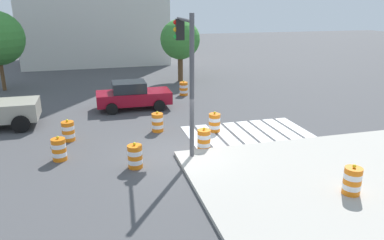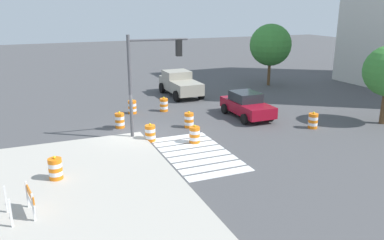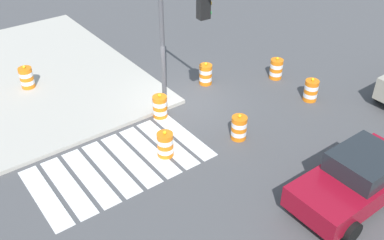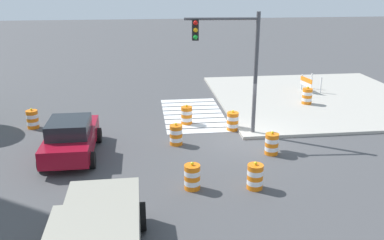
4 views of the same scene
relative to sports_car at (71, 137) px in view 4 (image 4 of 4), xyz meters
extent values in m
plane|color=#474749|center=(0.85, -7.46, -0.81)|extent=(120.00, 120.00, 0.00)
cube|color=#ADA89E|center=(6.85, -13.46, -0.74)|extent=(12.00, 12.00, 0.15)
cube|color=silver|center=(2.22, -5.66, -0.80)|extent=(0.60, 3.20, 0.02)
cube|color=silver|center=(2.97, -5.66, -0.80)|extent=(0.60, 3.20, 0.02)
cube|color=silver|center=(3.72, -5.66, -0.80)|extent=(0.60, 3.20, 0.02)
cube|color=silver|center=(4.47, -5.66, -0.80)|extent=(0.60, 3.20, 0.02)
cube|color=silver|center=(5.22, -5.66, -0.80)|extent=(0.60, 3.20, 0.02)
cube|color=silver|center=(5.97, -5.66, -0.80)|extent=(0.60, 3.20, 0.02)
cube|color=silver|center=(6.72, -5.66, -0.80)|extent=(0.60, 3.20, 0.02)
cube|color=silver|center=(7.47, -5.66, -0.80)|extent=(0.60, 3.20, 0.02)
cube|color=maroon|center=(0.06, 0.00, -0.13)|extent=(4.30, 1.85, 0.70)
cube|color=#1E2328|center=(-0.19, 0.00, 0.52)|extent=(1.90, 1.60, 0.60)
cylinder|color=black|center=(1.41, 0.95, -0.48)|extent=(0.66, 0.24, 0.66)
cylinder|color=black|center=(1.41, -0.95, -0.48)|extent=(0.66, 0.24, 0.66)
cylinder|color=black|center=(-1.29, 0.95, -0.48)|extent=(0.66, 0.24, 0.66)
cylinder|color=black|center=(-1.29, -0.95, -0.48)|extent=(0.66, 0.24, 0.66)
cube|color=gray|center=(-6.21, -1.79, 0.06)|extent=(2.52, 2.03, 0.90)
cylinder|color=black|center=(-5.70, -2.81, -0.39)|extent=(0.84, 0.31, 0.84)
cylinder|color=black|center=(-5.73, -0.77, -0.39)|extent=(0.84, 0.31, 0.84)
cylinder|color=orange|center=(3.37, -5.14, -0.72)|extent=(0.56, 0.56, 0.18)
cylinder|color=white|center=(3.37, -5.14, -0.54)|extent=(0.56, 0.56, 0.18)
cylinder|color=orange|center=(3.37, -5.14, -0.36)|extent=(0.56, 0.56, 0.18)
cylinder|color=white|center=(3.37, -5.14, -0.18)|extent=(0.56, 0.56, 0.18)
cylinder|color=orange|center=(3.37, -5.14, 0.00)|extent=(0.56, 0.56, 0.18)
sphere|color=yellow|center=(3.37, -5.14, 0.15)|extent=(0.12, 0.12, 0.12)
cylinder|color=orange|center=(-3.66, -6.77, -0.72)|extent=(0.56, 0.56, 0.18)
cylinder|color=white|center=(-3.66, -6.77, -0.54)|extent=(0.56, 0.56, 0.18)
cylinder|color=orange|center=(-3.66, -6.77, -0.36)|extent=(0.56, 0.56, 0.18)
cylinder|color=white|center=(-3.66, -6.77, -0.18)|extent=(0.56, 0.56, 0.18)
cylinder|color=orange|center=(-3.66, -6.77, 0.00)|extent=(0.56, 0.56, 0.18)
sphere|color=yellow|center=(-3.66, -6.77, 0.15)|extent=(0.12, 0.12, 0.12)
cylinder|color=orange|center=(-0.83, -8.25, -0.72)|extent=(0.56, 0.56, 0.18)
cylinder|color=white|center=(-0.83, -8.25, -0.54)|extent=(0.56, 0.56, 0.18)
cylinder|color=orange|center=(-0.83, -8.25, -0.36)|extent=(0.56, 0.56, 0.18)
cylinder|color=white|center=(-0.83, -8.25, -0.18)|extent=(0.56, 0.56, 0.18)
cylinder|color=orange|center=(-0.83, -8.25, 0.00)|extent=(0.56, 0.56, 0.18)
sphere|color=yellow|center=(-0.83, -8.25, 0.15)|extent=(0.12, 0.12, 0.12)
cylinder|color=orange|center=(2.19, -7.25, -0.72)|extent=(0.56, 0.56, 0.18)
cylinder|color=white|center=(2.19, -7.25, -0.54)|extent=(0.56, 0.56, 0.18)
cylinder|color=orange|center=(2.19, -7.25, -0.36)|extent=(0.56, 0.56, 0.18)
cylinder|color=white|center=(2.19, -7.25, -0.18)|extent=(0.56, 0.56, 0.18)
cylinder|color=orange|center=(2.19, -7.25, 0.00)|extent=(0.56, 0.56, 0.18)
sphere|color=yellow|center=(2.19, -7.25, 0.15)|extent=(0.12, 0.12, 0.12)
cylinder|color=orange|center=(3.68, 2.42, -0.72)|extent=(0.56, 0.56, 0.18)
cylinder|color=white|center=(3.68, 2.42, -0.54)|extent=(0.56, 0.56, 0.18)
cylinder|color=orange|center=(3.68, 2.42, -0.36)|extent=(0.56, 0.56, 0.18)
cylinder|color=white|center=(3.68, 2.42, -0.18)|extent=(0.56, 0.56, 0.18)
cylinder|color=orange|center=(3.68, 2.42, 0.00)|extent=(0.56, 0.56, 0.18)
sphere|color=yellow|center=(3.68, 2.42, 0.15)|extent=(0.12, 0.12, 0.12)
cylinder|color=orange|center=(-3.43, -4.59, -0.72)|extent=(0.56, 0.56, 0.18)
cylinder|color=white|center=(-3.43, -4.59, -0.54)|extent=(0.56, 0.56, 0.18)
cylinder|color=orange|center=(-3.43, -4.59, -0.36)|extent=(0.56, 0.56, 0.18)
cylinder|color=white|center=(-3.43, -4.59, -0.18)|extent=(0.56, 0.56, 0.18)
cylinder|color=orange|center=(-3.43, -4.59, 0.00)|extent=(0.56, 0.56, 0.18)
sphere|color=yellow|center=(-3.43, -4.59, 0.15)|extent=(0.12, 0.12, 0.12)
cylinder|color=orange|center=(0.70, -4.38, -0.72)|extent=(0.56, 0.56, 0.18)
cylinder|color=white|center=(0.70, -4.38, -0.54)|extent=(0.56, 0.56, 0.18)
cylinder|color=orange|center=(0.70, -4.38, -0.36)|extent=(0.56, 0.56, 0.18)
cylinder|color=white|center=(0.70, -4.38, -0.18)|extent=(0.56, 0.56, 0.18)
cylinder|color=orange|center=(0.70, -4.38, 0.00)|extent=(0.56, 0.56, 0.18)
sphere|color=yellow|center=(0.70, -4.38, 0.15)|extent=(0.12, 0.12, 0.12)
cylinder|color=orange|center=(5.58, -12.33, -0.57)|extent=(0.56, 0.56, 0.18)
cylinder|color=white|center=(5.58, -12.33, -0.39)|extent=(0.56, 0.56, 0.18)
cylinder|color=orange|center=(5.58, -12.33, -0.21)|extent=(0.56, 0.56, 0.18)
cylinder|color=white|center=(5.58, -12.33, -0.03)|extent=(0.56, 0.56, 0.18)
cylinder|color=orange|center=(5.58, -12.33, 0.15)|extent=(0.56, 0.56, 0.18)
sphere|color=yellow|center=(5.58, -12.33, 0.30)|extent=(0.12, 0.12, 0.12)
cube|color=silver|center=(7.67, -13.42, -0.16)|extent=(0.08, 0.08, 1.00)
cube|color=silver|center=(7.79, -14.11, -0.16)|extent=(0.08, 0.08, 1.00)
cube|color=silver|center=(8.75, -13.23, -0.16)|extent=(0.08, 0.08, 1.00)
cube|color=silver|center=(8.87, -13.92, -0.16)|extent=(0.08, 0.08, 1.00)
cube|color=orange|center=(8.21, -13.30, 0.09)|extent=(1.29, 0.26, 0.28)
cube|color=white|center=(8.21, -13.30, -0.21)|extent=(1.29, 0.26, 0.20)
cylinder|color=#4C4C51|center=(1.45, -8.06, 2.09)|extent=(0.18, 0.18, 5.50)
cylinder|color=#4C4C51|center=(1.56, -6.46, 4.54)|extent=(0.35, 3.20, 0.12)
cube|color=black|center=(1.64, -5.34, 4.09)|extent=(0.38, 0.30, 0.90)
sphere|color=red|center=(1.45, -5.33, 4.39)|extent=(0.20, 0.20, 0.20)
sphere|color=#F2A514|center=(1.45, -5.33, 4.09)|extent=(0.20, 0.20, 0.20)
sphere|color=green|center=(1.45, -5.33, 3.79)|extent=(0.20, 0.20, 0.20)
camera|label=1|loc=(-2.05, -21.09, 5.16)|focal=34.17mm
camera|label=2|loc=(21.41, -12.77, 6.29)|focal=36.28mm
camera|label=3|loc=(9.59, 4.69, 8.57)|focal=40.39mm
camera|label=4|loc=(-16.23, -3.02, 6.17)|focal=38.60mm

